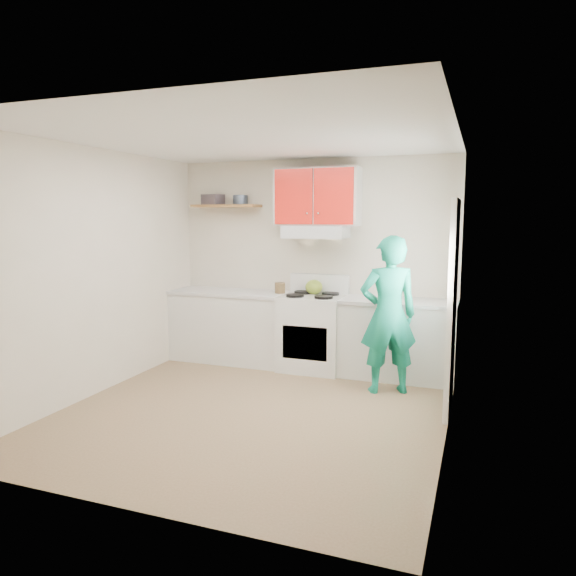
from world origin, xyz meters
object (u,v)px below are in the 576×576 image
at_px(kettle, 314,287).
at_px(crock, 280,289).
at_px(tin, 240,200).
at_px(person, 388,315).
at_px(stove, 313,333).

bearing_deg(kettle, crock, 170.66).
relative_size(tin, person, 0.12).
bearing_deg(tin, kettle, -2.65).
bearing_deg(person, stove, -52.99).
relative_size(crock, person, 0.09).
relative_size(tin, kettle, 0.91).
distance_m(stove, kettle, 0.57).
distance_m(stove, tin, 1.95).
bearing_deg(crock, tin, 168.61).
height_order(tin, kettle, tin).
distance_m(crock, person, 1.60).
relative_size(stove, person, 0.54).
bearing_deg(kettle, tin, 158.41).
height_order(tin, crock, tin).
height_order(stove, tin, tin).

